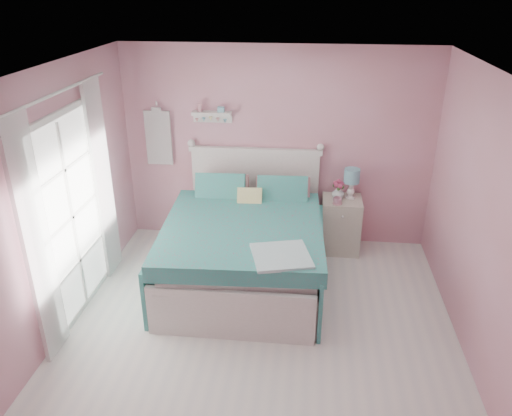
% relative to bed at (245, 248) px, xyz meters
% --- Properties ---
extents(floor, '(4.50, 4.50, 0.00)m').
position_rel_bed_xyz_m(floor, '(0.28, -1.13, -0.42)').
color(floor, silver).
rests_on(floor, ground).
extents(room_shell, '(4.50, 4.50, 4.50)m').
position_rel_bed_xyz_m(room_shell, '(0.28, -1.13, 1.16)').
color(room_shell, '#C27B84').
rests_on(room_shell, floor).
extents(bed, '(1.85, 2.28, 1.30)m').
position_rel_bed_xyz_m(bed, '(0.00, 0.00, 0.00)').
color(bed, silver).
rests_on(bed, floor).
extents(nightstand, '(0.50, 0.49, 0.73)m').
position_rel_bed_xyz_m(nightstand, '(1.15, 0.86, -0.06)').
color(nightstand, beige).
rests_on(nightstand, floor).
extents(table_lamp, '(0.20, 0.20, 0.40)m').
position_rel_bed_xyz_m(table_lamp, '(1.25, 0.91, 0.58)').
color(table_lamp, white).
rests_on(table_lamp, nightstand).
extents(vase, '(0.21, 0.21, 0.17)m').
position_rel_bed_xyz_m(vase, '(1.09, 0.88, 0.38)').
color(vase, silver).
rests_on(vase, nightstand).
extents(teacup, '(0.12, 0.12, 0.09)m').
position_rel_bed_xyz_m(teacup, '(1.08, 0.71, 0.34)').
color(teacup, '#CF8BA4').
rests_on(teacup, nightstand).
extents(roses, '(0.14, 0.11, 0.12)m').
position_rel_bed_xyz_m(roses, '(1.09, 0.87, 0.50)').
color(roses, '#BC4067').
rests_on(roses, vase).
extents(wall_shelf, '(0.50, 0.15, 0.25)m').
position_rel_bed_xyz_m(wall_shelf, '(-0.55, 1.06, 1.31)').
color(wall_shelf, silver).
rests_on(wall_shelf, room_shell).
extents(hanging_dress, '(0.34, 0.03, 0.72)m').
position_rel_bed_xyz_m(hanging_dress, '(-1.27, 1.05, 0.98)').
color(hanging_dress, white).
rests_on(hanging_dress, room_shell).
extents(french_door, '(0.04, 1.32, 2.16)m').
position_rel_bed_xyz_m(french_door, '(-1.69, -0.73, 0.65)').
color(french_door, silver).
rests_on(french_door, floor).
extents(curtain_near, '(0.04, 0.40, 2.32)m').
position_rel_bed_xyz_m(curtain_near, '(-1.64, -1.47, 0.76)').
color(curtain_near, white).
rests_on(curtain_near, floor).
extents(curtain_far, '(0.04, 0.40, 2.32)m').
position_rel_bed_xyz_m(curtain_far, '(-1.64, 0.02, 0.76)').
color(curtain_far, white).
rests_on(curtain_far, floor).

